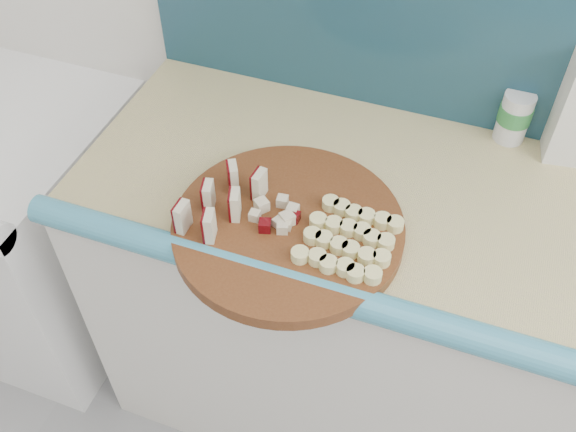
{
  "coord_description": "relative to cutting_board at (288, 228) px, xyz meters",
  "views": [
    {
      "loc": [
        -0.2,
        0.53,
        1.87
      ],
      "look_at": [
        -0.49,
        1.32,
        0.96
      ],
      "focal_mm": 40.0,
      "sensor_mm": 36.0,
      "label": 1
    }
  ],
  "objects": [
    {
      "name": "apple_chunks",
      "position": [
        -0.03,
        0.0,
        0.03
      ],
      "size": [
        0.07,
        0.08,
        0.02
      ],
      "color": "beige",
      "rests_on": "cutting_board"
    },
    {
      "name": "kitchen_counter",
      "position": [
        0.59,
        0.18,
        -0.47
      ],
      "size": [
        2.2,
        0.63,
        0.91
      ],
      "color": "silver",
      "rests_on": "ground"
    },
    {
      "name": "porcelain_fixture",
      "position": [
        -0.96,
        0.18,
        -0.52
      ],
      "size": [
        0.7,
        0.72,
        0.84
      ],
      "color": "white",
      "rests_on": "ground"
    },
    {
      "name": "canister",
      "position": [
        0.37,
        0.44,
        0.05
      ],
      "size": [
        0.07,
        0.07,
        0.12
      ],
      "rotation": [
        0.0,
        0.0,
        0.31
      ],
      "color": "silver",
      "rests_on": "kitchen_counter"
    },
    {
      "name": "apple_wedges",
      "position": [
        -0.13,
        -0.02,
        0.05
      ],
      "size": [
        0.13,
        0.18,
        0.06
      ],
      "color": "beige",
      "rests_on": "cutting_board"
    },
    {
      "name": "cutting_board",
      "position": [
        0.0,
        0.0,
        0.0
      ],
      "size": [
        0.48,
        0.48,
        0.03
      ],
      "primitive_type": "cylinder",
      "rotation": [
        0.0,
        0.0,
        -0.06
      ],
      "color": "#4E2610",
      "rests_on": "kitchen_counter"
    },
    {
      "name": "banana_slices",
      "position": [
        0.13,
        -0.01,
        0.02
      ],
      "size": [
        0.18,
        0.18,
        0.02
      ],
      "color": "#E4DA8B",
      "rests_on": "cutting_board"
    }
  ]
}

